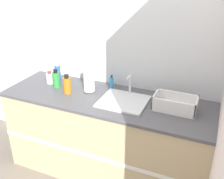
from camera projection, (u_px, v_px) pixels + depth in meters
The scene contains 10 objects.
wall_back at pixel (120, 51), 2.75m from camera, with size 4.51×0.06×2.60m.
counter_cabinet at pixel (107, 136), 2.80m from camera, with size 2.13×0.70×0.93m.
sink at pixel (124, 100), 2.52m from camera, with size 0.45×0.40×0.22m.
paper_towel_roll at pixel (89, 80), 2.68m from camera, with size 0.11×0.11×0.25m.
dish_rack at pixel (175, 105), 2.37m from camera, with size 0.38×0.21×0.13m.
bottle_amber at pixel (67, 85), 2.67m from camera, with size 0.08×0.08×0.20m.
bottle_green at pixel (56, 79), 2.80m from camera, with size 0.08×0.08×0.20m.
bottle_blue at pixel (58, 73), 2.92m from camera, with size 0.06×0.06×0.23m.
bottle_white_spray at pixel (50, 78), 2.90m from camera, with size 0.08×0.08×0.14m.
soap_dispenser at pixel (112, 83), 2.76m from camera, with size 0.05×0.05×0.16m.
Camera 1 is at (0.96, -1.76, 2.12)m, focal length 42.00 mm.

